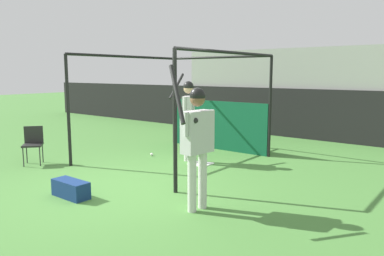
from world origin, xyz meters
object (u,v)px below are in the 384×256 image
at_px(player_batter, 188,113).
at_px(player_waiting, 197,136).
at_px(equipment_bag, 71,189).
at_px(baseball, 152,154).
at_px(folding_chair, 33,141).

bearing_deg(player_batter, player_waiting, -166.59).
distance_m(equipment_bag, baseball, 3.24).
height_order(player_batter, player_waiting, player_waiting).
bearing_deg(player_waiting, folding_chair, -83.44).
bearing_deg(player_waiting, equipment_bag, -60.73).
xyz_separation_m(equipment_bag, baseball, (-1.11, 3.05, -0.10)).
distance_m(player_batter, baseball, 1.54).
relative_size(player_waiting, folding_chair, 2.55).
bearing_deg(player_batter, baseball, 66.05).
relative_size(player_batter, player_waiting, 0.94).
relative_size(player_batter, folding_chair, 2.40).
relative_size(folding_chair, baseball, 11.35).
height_order(folding_chair, baseball, folding_chair).
height_order(player_waiting, equipment_bag, player_waiting).
bearing_deg(equipment_bag, baseball, 110.10).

